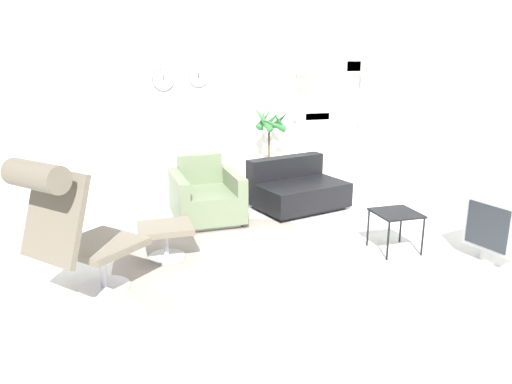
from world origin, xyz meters
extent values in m
plane|color=silver|center=(0.00, 0.00, 0.00)|extent=(12.00, 12.00, 0.00)
cube|color=white|center=(0.00, 2.95, 1.40)|extent=(12.00, 0.06, 2.80)
cylinder|color=black|center=(-0.30, 2.91, 1.56)|extent=(0.33, 0.01, 0.33)
cylinder|color=white|center=(-0.30, 2.91, 1.56)|extent=(0.31, 0.02, 0.31)
cube|color=black|center=(-0.30, 2.89, 1.61)|extent=(0.01, 0.01, 0.09)
cylinder|color=black|center=(0.22, 2.91, 1.58)|extent=(0.28, 0.01, 0.28)
cylinder|color=white|center=(0.22, 2.91, 1.58)|extent=(0.27, 0.02, 0.27)
cube|color=black|center=(0.22, 2.89, 1.62)|extent=(0.01, 0.01, 0.08)
cube|color=white|center=(3.18, 0.00, 1.40)|extent=(0.06, 12.00, 2.80)
cylinder|color=gray|center=(-0.02, -0.32, 0.00)|extent=(2.43, 2.43, 0.01)
cylinder|color=#BCBCC1|center=(-1.30, -0.60, 0.01)|extent=(0.62, 0.62, 0.02)
cylinder|color=#BCBCC1|center=(-1.30, -0.60, 0.19)|extent=(0.06, 0.06, 0.34)
cube|color=#6B6051|center=(-1.30, -0.60, 0.40)|extent=(0.84, 0.84, 0.06)
cube|color=#6B6051|center=(-1.60, -0.87, 0.77)|extent=(0.60, 0.63, 0.69)
cylinder|color=#6B6051|center=(-1.69, -0.94, 1.11)|extent=(0.51, 0.55, 0.21)
cylinder|color=#BCBCC1|center=(-0.70, -0.08, 0.01)|extent=(0.36, 0.36, 0.02)
cylinder|color=#BCBCC1|center=(-0.70, -0.08, 0.15)|extent=(0.05, 0.05, 0.26)
cube|color=#6B6051|center=(-0.70, -0.08, 0.31)|extent=(0.52, 0.44, 0.06)
cube|color=silver|center=(-0.09, 0.91, 0.03)|extent=(0.65, 0.75, 0.06)
cube|color=#667556|center=(-0.09, 0.91, 0.22)|extent=(0.55, 0.91, 0.32)
cube|color=#667556|center=(-0.09, 1.27, 0.57)|extent=(0.54, 0.19, 0.37)
cube|color=#667556|center=(0.24, 0.92, 0.32)|extent=(0.13, 0.91, 0.52)
cube|color=#667556|center=(-0.42, 0.91, 0.32)|extent=(0.13, 0.91, 0.52)
cube|color=black|center=(1.15, 1.03, 0.03)|extent=(1.14, 0.93, 0.05)
cube|color=black|center=(1.15, 1.03, 0.20)|extent=(1.28, 1.07, 0.30)
cube|color=black|center=(1.07, 1.34, 0.49)|extent=(1.13, 0.47, 0.28)
cube|color=black|center=(1.56, -0.58, 0.40)|extent=(0.43, 0.43, 0.02)
cylinder|color=black|center=(1.37, -0.77, 0.20)|extent=(0.02, 0.02, 0.40)
cylinder|color=black|center=(1.76, -0.77, 0.20)|extent=(0.02, 0.02, 0.40)
cylinder|color=black|center=(1.37, -0.38, 0.20)|extent=(0.02, 0.02, 0.40)
cylinder|color=black|center=(1.76, -0.38, 0.20)|extent=(0.02, 0.02, 0.40)
cylinder|color=#B7B7B7|center=(2.40, -1.09, 0.07)|extent=(0.32, 0.32, 0.15)
cube|color=#B7B7B7|center=(2.40, -1.09, 0.39)|extent=(0.52, 0.58, 0.48)
cube|color=#282D33|center=(2.18, -1.14, 0.39)|extent=(0.11, 0.43, 0.42)
cylinder|color=brown|center=(1.22, 2.50, 0.15)|extent=(0.36, 0.36, 0.30)
cylinder|color=#382819|center=(1.22, 2.50, 0.29)|extent=(0.33, 0.33, 0.02)
cylinder|color=brown|center=(1.22, 2.50, 0.57)|extent=(0.04, 0.04, 0.53)
cone|color=#2D6B33|center=(1.43, 2.54, 0.96)|extent=(0.19, 0.48, 0.34)
cone|color=#2D6B33|center=(1.31, 2.59, 0.96)|extent=(0.29, 0.28, 0.32)
cone|color=#2D6B33|center=(1.19, 2.62, 0.97)|extent=(0.34, 0.19, 0.34)
cone|color=#2D6B33|center=(1.13, 2.57, 0.97)|extent=(0.25, 0.30, 0.33)
cone|color=#2D6B33|center=(1.08, 2.41, 1.01)|extent=(0.31, 0.40, 0.41)
cone|color=#2D6B33|center=(1.22, 2.31, 0.92)|extent=(0.43, 0.11, 0.27)
cone|color=#2D6B33|center=(1.34, 2.40, 0.96)|extent=(0.32, 0.34, 0.33)
cylinder|color=#BCBCC1|center=(1.78, 2.85, 1.04)|extent=(0.03, 0.03, 2.07)
cylinder|color=#BCBCC1|center=(2.93, 2.85, 1.04)|extent=(0.03, 0.03, 2.07)
cube|color=white|center=(2.35, 2.73, 0.91)|extent=(1.20, 0.28, 0.02)
cube|color=white|center=(2.35, 2.73, 1.65)|extent=(1.20, 0.28, 0.02)
cube|color=beige|center=(2.07, 2.72, 0.97)|extent=(0.40, 0.24, 0.10)
cube|color=silver|center=(2.71, 2.72, 1.74)|extent=(0.34, 0.24, 0.15)
cube|color=#B7B2A8|center=(2.06, 2.72, 0.99)|extent=(0.45, 0.24, 0.14)
cube|color=beige|center=(2.67, 2.72, 1.76)|extent=(0.24, 0.24, 0.19)
camera|label=1|loc=(-1.18, -4.74, 1.98)|focal=35.00mm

